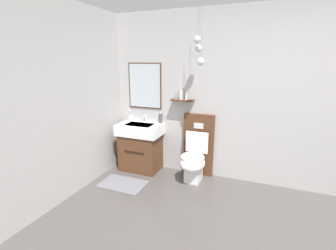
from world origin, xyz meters
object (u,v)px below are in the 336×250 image
Objects in this scene: vanity_sink_left at (141,146)px; soap_dispenser at (161,118)px; toilet at (195,156)px; toothbrush_cup at (131,117)px.

soap_dispenser is (0.29, 0.18, 0.46)m from vanity_sink_left.
toilet is (0.94, 0.01, -0.04)m from vanity_sink_left.
vanity_sink_left is 3.92× the size of toothbrush_cup.
toilet is 0.84m from soap_dispenser.
toilet is at bearing -14.57° from soap_dispenser.
vanity_sink_left is 4.03× the size of soap_dispenser.
vanity_sink_left is 0.54m from toothbrush_cup.
vanity_sink_left is 0.95m from toilet.
toilet is 4.95× the size of toothbrush_cup.
toilet is at bearing -7.50° from toothbrush_cup.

